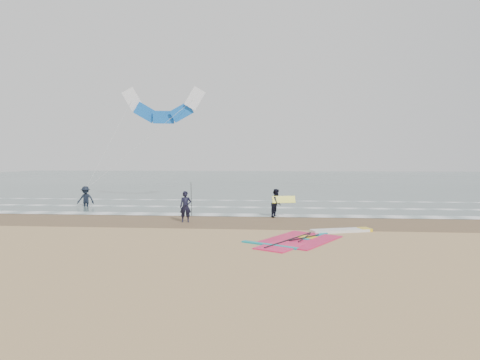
# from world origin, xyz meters

# --- Properties ---
(ground) EXTENTS (120.00, 120.00, 0.00)m
(ground) POSITION_xyz_m (0.00, 0.00, 0.00)
(ground) COLOR tan
(ground) RESTS_ON ground
(sea_water) EXTENTS (120.00, 80.00, 0.02)m
(sea_water) POSITION_xyz_m (0.00, 48.00, 0.01)
(sea_water) COLOR #47605E
(sea_water) RESTS_ON ground
(wet_sand_band) EXTENTS (120.00, 5.00, 0.01)m
(wet_sand_band) POSITION_xyz_m (0.00, 6.00, 0.00)
(wet_sand_band) COLOR brown
(wet_sand_band) RESTS_ON ground
(foam_waterline) EXTENTS (120.00, 9.15, 0.02)m
(foam_waterline) POSITION_xyz_m (0.00, 10.44, 0.03)
(foam_waterline) COLOR white
(foam_waterline) RESTS_ON ground
(windsurf_rig) EXTENTS (5.63, 5.33, 0.14)m
(windsurf_rig) POSITION_xyz_m (3.26, 1.66, 0.04)
(windsurf_rig) COLOR white
(windsurf_rig) RESTS_ON ground
(person_standing) EXTENTS (0.65, 0.49, 1.60)m
(person_standing) POSITION_xyz_m (-2.87, 5.43, 0.80)
(person_standing) COLOR black
(person_standing) RESTS_ON ground
(person_walking) EXTENTS (0.85, 0.94, 1.57)m
(person_walking) POSITION_xyz_m (1.75, 7.73, 0.79)
(person_walking) COLOR black
(person_walking) RESTS_ON ground
(person_wading) EXTENTS (1.16, 0.72, 1.73)m
(person_wading) POSITION_xyz_m (-11.03, 11.57, 0.87)
(person_wading) COLOR black
(person_wading) RESTS_ON ground
(held_pole) EXTENTS (0.17, 0.86, 1.82)m
(held_pole) POSITION_xyz_m (-2.57, 5.43, 1.17)
(held_pole) COLOR black
(held_pole) RESTS_ON ground
(carried_kiteboard) EXTENTS (1.30, 0.51, 0.39)m
(carried_kiteboard) POSITION_xyz_m (2.15, 7.63, 1.00)
(carried_kiteboard) COLOR yellow
(carried_kiteboard) RESTS_ON ground
(surf_kite) EXTENTS (7.38, 4.84, 7.56)m
(surf_kite) POSITION_xyz_m (-6.90, 16.12, 7.07)
(surf_kite) COLOR white
(surf_kite) RESTS_ON ground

